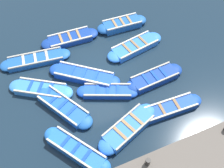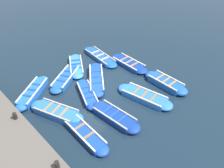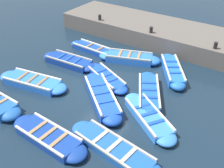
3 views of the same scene
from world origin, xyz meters
name	(u,v)px [view 3 (image 3 of 3)]	position (x,y,z in m)	size (l,w,h in m)	color
ground_plane	(96,91)	(0.00, 0.00, 0.00)	(120.00, 120.00, 0.00)	#162838
boat_centre	(129,58)	(-3.34, -0.21, 0.20)	(2.04, 3.52, 0.45)	blue
boat_outer_right	(69,61)	(-1.20, -2.74, 0.18)	(1.12, 3.43, 0.41)	navy
boat_mid_row	(102,96)	(0.39, 0.61, 0.19)	(3.12, 3.58, 0.44)	#1947B7
boat_outer_left	(172,70)	(-3.43, 2.32, 0.20)	(3.29, 2.53, 0.46)	blue
boat_far_corner	(114,149)	(2.59, 2.71, 0.15)	(1.29, 3.98, 0.35)	#1E59AD
boat_alongside	(95,50)	(-3.14, -2.48, 0.16)	(0.91, 3.56, 0.37)	#1947B7
boat_end_of_row	(106,78)	(-1.03, -0.14, 0.15)	(1.92, 3.18, 0.35)	#1947B7
boat_drifting	(33,82)	(1.31, -2.84, 0.17)	(1.60, 3.79, 0.41)	blue
boat_tucked	(149,93)	(-1.03, 2.20, 0.17)	(3.49, 2.44, 0.40)	#1E59AD
boat_inner_gap	(49,137)	(3.47, 0.42, 0.16)	(1.08, 3.52, 0.38)	navy
boat_bow_out	(148,117)	(0.43, 2.95, 0.16)	(2.54, 3.29, 0.37)	#3884E0
quay_wall	(161,33)	(-6.84, 0.00, 0.52)	(3.58, 13.30, 1.03)	#605951
bollard_north	(100,17)	(-5.40, -3.72, 1.21)	(0.20, 0.20, 0.35)	black
bollard_mid_north	(151,30)	(-5.40, 0.00, 1.21)	(0.20, 0.20, 0.35)	black
bollard_mid_south	(216,45)	(-5.40, 3.72, 1.21)	(0.20, 0.20, 0.35)	black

